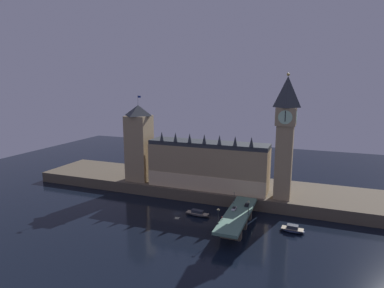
{
  "coord_description": "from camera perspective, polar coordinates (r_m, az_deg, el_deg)",
  "views": [
    {
      "loc": [
        64.2,
        -145.59,
        67.19
      ],
      "look_at": [
        0.85,
        20.0,
        33.78
      ],
      "focal_mm": 30.0,
      "sensor_mm": 36.0,
      "label": 1
    }
  ],
  "objects": [
    {
      "name": "street_lamp_mid",
      "position": [
        153.4,
        10.01,
        -10.79
      ],
      "size": [
        1.34,
        0.6,
        6.85
      ],
      "color": "#2D3333",
      "rests_on": "bridge"
    },
    {
      "name": "ground_plane",
      "position": [
        172.72,
        -2.7,
        -12.23
      ],
      "size": [
        400.0,
        400.0,
        0.0
      ],
      "primitive_type": "plane",
      "color": "black"
    },
    {
      "name": "clock_tower",
      "position": [
        173.79,
        16.23,
        1.73
      ],
      "size": [
        10.53,
        10.64,
        66.09
      ],
      "color": "tan",
      "rests_on": "embankment"
    },
    {
      "name": "street_lamp_far",
      "position": [
        169.09,
        7.51,
        -8.87
      ],
      "size": [
        1.34,
        0.6,
        5.89
      ],
      "color": "#2D3333",
      "rests_on": "bridge"
    },
    {
      "name": "street_lamp_near",
      "position": [
        142.22,
        4.68,
        -12.36
      ],
      "size": [
        1.34,
        0.6,
        7.11
      ],
      "color": "#2D3333",
      "rests_on": "bridge"
    },
    {
      "name": "embankment",
      "position": [
        205.63,
        1.68,
        -7.45
      ],
      "size": [
        220.0,
        42.0,
        6.52
      ],
      "color": "brown",
      "rests_on": "ground_plane"
    },
    {
      "name": "boat_downstream",
      "position": [
        159.45,
        17.42,
        -14.28
      ],
      "size": [
        11.26,
        5.41,
        3.36
      ],
      "color": "#1E2842",
      "rests_on": "ground_plane"
    },
    {
      "name": "parliament_hall",
      "position": [
        188.93,
        2.83,
        -3.72
      ],
      "size": [
        70.42,
        16.27,
        33.06
      ],
      "color": "tan",
      "rests_on": "embankment"
    },
    {
      "name": "victoria_tower",
      "position": [
        205.2,
        -9.37,
        0.22
      ],
      "size": [
        14.14,
        14.14,
        53.7
      ],
      "color": "tan",
      "rests_on": "embankment"
    },
    {
      "name": "bridge",
      "position": [
        156.82,
        8.04,
        -12.81
      ],
      "size": [
        10.78,
        46.0,
        7.2
      ],
      "color": "slate",
      "rests_on": "ground_plane"
    },
    {
      "name": "boat_upstream",
      "position": [
        169.4,
        0.97,
        -12.28
      ],
      "size": [
        13.78,
        5.06,
        3.14
      ],
      "color": "#28282D",
      "rests_on": "ground_plane"
    },
    {
      "name": "pedestrian_near_rail",
      "position": [
        147.88,
        5.35,
        -12.95
      ],
      "size": [
        0.38,
        0.38,
        1.64
      ],
      "color": "black",
      "rests_on": "bridge"
    },
    {
      "name": "pedestrian_far_rail",
      "position": [
        166.71,
        7.33,
        -10.21
      ],
      "size": [
        0.38,
        0.38,
        1.58
      ],
      "color": "black",
      "rests_on": "bridge"
    },
    {
      "name": "car_southbound_trail",
      "position": [
        164.84,
        9.72,
        -10.6
      ],
      "size": [
        1.84,
        3.86,
        1.35
      ],
      "color": "black",
      "rests_on": "bridge"
    },
    {
      "name": "pedestrian_mid_walk",
      "position": [
        156.8,
        9.99,
        -11.62
      ],
      "size": [
        0.38,
        0.38,
        1.8
      ],
      "color": "black",
      "rests_on": "bridge"
    },
    {
      "name": "car_northbound_lead",
      "position": [
        159.25,
        7.5,
        -11.31
      ],
      "size": [
        1.85,
        4.65,
        1.33
      ],
      "color": "silver",
      "rests_on": "bridge"
    }
  ]
}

